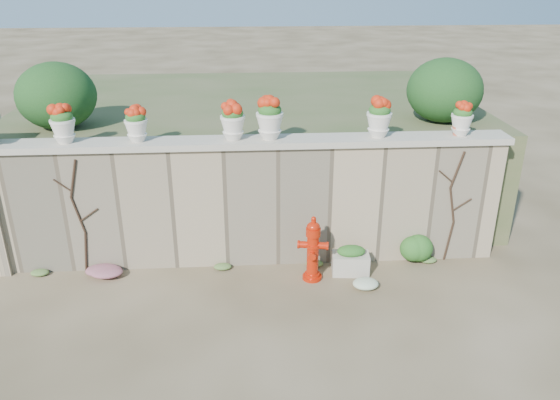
{
  "coord_description": "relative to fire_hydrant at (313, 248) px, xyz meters",
  "views": [
    {
      "loc": [
        -0.07,
        -6.24,
        4.54
      ],
      "look_at": [
        0.43,
        1.4,
        1.24
      ],
      "focal_mm": 35.0,
      "sensor_mm": 36.0,
      "label": 1
    }
  ],
  "objects": [
    {
      "name": "raised_fill",
      "position": [
        -0.92,
        3.88,
        0.46
      ],
      "size": [
        9.0,
        6.0,
        2.0
      ],
      "primitive_type": "cube",
      "color": "#384C23",
      "rests_on": "ground"
    },
    {
      "name": "white_flowers",
      "position": [
        0.8,
        -0.32,
        -0.44
      ],
      "size": [
        0.52,
        0.41,
        0.19
      ],
      "primitive_type": "ellipsoid",
      "color": "white",
      "rests_on": "ground"
    },
    {
      "name": "urn_pot_3",
      "position": [
        -0.62,
        0.68,
        1.88
      ],
      "size": [
        0.41,
        0.41,
        0.65
      ],
      "color": "silver",
      "rests_on": "wall_cap"
    },
    {
      "name": "back_shrub_right",
      "position": [
        2.48,
        1.88,
        2.01
      ],
      "size": [
        1.3,
        1.3,
        1.1
      ],
      "primitive_type": "ellipsoid",
      "color": "#143814",
      "rests_on": "raised_fill"
    },
    {
      "name": "wall_cap",
      "position": [
        -0.92,
        0.68,
        1.51
      ],
      "size": [
        8.1,
        0.52,
        0.1
      ],
      "primitive_type": "cube",
      "color": "#BAB19E",
      "rests_on": "stone_wall"
    },
    {
      "name": "urn_pot_2",
      "position": [
        -1.18,
        0.68,
        1.85
      ],
      "size": [
        0.38,
        0.38,
        0.59
      ],
      "color": "silver",
      "rests_on": "wall_cap"
    },
    {
      "name": "green_shrub",
      "position": [
        1.72,
        0.3,
        -0.23
      ],
      "size": [
        0.65,
        0.59,
        0.62
      ],
      "primitive_type": "ellipsoid",
      "color": "#1E5119",
      "rests_on": "ground"
    },
    {
      "name": "stone_wall",
      "position": [
        -0.92,
        0.68,
        0.46
      ],
      "size": [
        8.0,
        0.4,
        2.0
      ],
      "primitive_type": "cube",
      "color": "#9D8869",
      "rests_on": "ground"
    },
    {
      "name": "urn_pot_0",
      "position": [
        -3.69,
        0.68,
        1.85
      ],
      "size": [
        0.37,
        0.37,
        0.58
      ],
      "color": "silver",
      "rests_on": "wall_cap"
    },
    {
      "name": "urn_pot_4",
      "position": [
        1.06,
        0.68,
        1.86
      ],
      "size": [
        0.39,
        0.39,
        0.61
      ],
      "color": "silver",
      "rests_on": "wall_cap"
    },
    {
      "name": "fire_hydrant",
      "position": [
        0.0,
        0.0,
        0.0
      ],
      "size": [
        0.46,
        0.33,
        1.07
      ],
      "rotation": [
        0.0,
        0.0,
        -0.18
      ],
      "color": "#B41B06",
      "rests_on": "ground"
    },
    {
      "name": "urn_pot_1",
      "position": [
        -2.62,
        0.68,
        1.83
      ],
      "size": [
        0.34,
        0.34,
        0.54
      ],
      "color": "silver",
      "rests_on": "wall_cap"
    },
    {
      "name": "magenta_clump",
      "position": [
        -3.32,
        0.27,
        -0.42
      ],
      "size": [
        0.86,
        0.57,
        0.23
      ],
      "primitive_type": "ellipsoid",
      "color": "#C5277C",
      "rests_on": "ground"
    },
    {
      "name": "terracotta_pot",
      "position": [
        2.33,
        0.68,
        1.67
      ],
      "size": [
        0.2,
        0.2,
        0.24
      ],
      "color": "#C9573D",
      "rests_on": "wall_cap"
    },
    {
      "name": "vine_right",
      "position": [
        2.31,
        0.46,
        0.45
      ],
      "size": [
        0.6,
        0.04,
        1.91
      ],
      "color": "black",
      "rests_on": "ground"
    },
    {
      "name": "ground",
      "position": [
        -0.92,
        -1.12,
        -0.54
      ],
      "size": [
        80.0,
        80.0,
        0.0
      ],
      "primitive_type": "plane",
      "color": "#493C24",
      "rests_on": "ground"
    },
    {
      "name": "planter_box",
      "position": [
        0.63,
        0.14,
        -0.31
      ],
      "size": [
        0.61,
        0.39,
        0.48
      ],
      "rotation": [
        0.0,
        0.0,
        -0.09
      ],
      "color": "#BAB19E",
      "rests_on": "ground"
    },
    {
      "name": "vine_left",
      "position": [
        -3.59,
        0.46,
        0.45
      ],
      "size": [
        0.6,
        0.04,
        1.91
      ],
      "color": "black",
      "rests_on": "ground"
    },
    {
      "name": "back_shrub_left",
      "position": [
        -4.12,
        1.88,
        2.01
      ],
      "size": [
        1.3,
        1.3,
        1.1
      ],
      "primitive_type": "ellipsoid",
      "color": "#143814",
      "rests_on": "raised_fill"
    },
    {
      "name": "urn_pot_5",
      "position": [
        2.36,
        0.68,
        1.82
      ],
      "size": [
        0.34,
        0.34,
        0.53
      ],
      "color": "silver",
      "rests_on": "wall_cap"
    }
  ]
}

